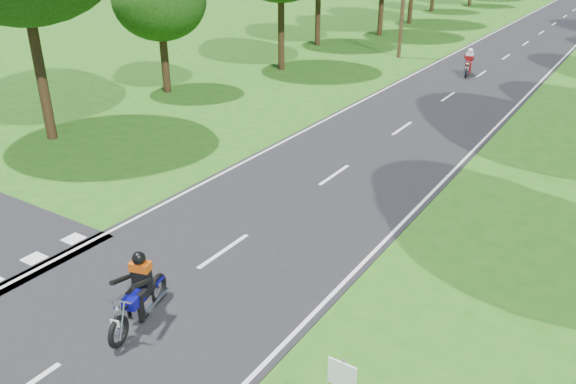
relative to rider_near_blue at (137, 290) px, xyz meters
The scene contains 5 objects.
ground 1.51m from the rider_near_blue, 105.77° to the left, with size 160.00×160.00×0.00m, color #235413.
main_road 51.23m from the rider_near_blue, 90.39° to the left, with size 7.00×140.00×0.02m, color black.
road_markings 49.36m from the rider_near_blue, 90.56° to the left, with size 7.40×140.00×0.01m.
rider_near_blue is the anchor object (origin of this frame).
rider_far_red 26.42m from the rider_near_blue, 92.02° to the left, with size 0.61×1.84×1.54m, color maroon, non-canonical shape.
Camera 1 is at (8.20, -7.66, 7.50)m, focal length 35.00 mm.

